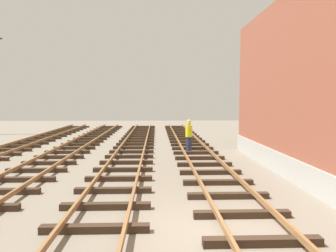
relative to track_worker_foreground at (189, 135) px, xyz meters
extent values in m
plane|color=slate|center=(-0.63, -11.70, -0.93)|extent=(80.00, 80.00, 0.00)
cube|color=#38281C|center=(0.28, -12.51, -0.84)|extent=(2.50, 0.24, 0.18)
cube|color=#38281C|center=(0.28, -10.90, -0.84)|extent=(2.50, 0.24, 0.18)
cube|color=#38281C|center=(0.28, -9.28, -0.84)|extent=(2.50, 0.24, 0.18)
cube|color=#38281C|center=(0.28, -7.67, -0.84)|extent=(2.50, 0.24, 0.18)
cube|color=#38281C|center=(0.28, -6.05, -0.84)|extent=(2.50, 0.24, 0.18)
cube|color=#38281C|center=(0.28, -4.43, -0.84)|extent=(2.50, 0.24, 0.18)
cube|color=#38281C|center=(0.28, -2.82, -0.84)|extent=(2.50, 0.24, 0.18)
cube|color=#38281C|center=(0.28, -1.20, -0.84)|extent=(2.50, 0.24, 0.18)
cube|color=#38281C|center=(0.28, 0.41, -0.84)|extent=(2.50, 0.24, 0.18)
cube|color=#38281C|center=(0.28, 2.03, -0.84)|extent=(2.50, 0.24, 0.18)
cube|color=#38281C|center=(0.28, 3.64, -0.84)|extent=(2.50, 0.24, 0.18)
cube|color=#38281C|center=(0.28, 5.26, -0.84)|extent=(2.50, 0.24, 0.18)
cube|color=#38281C|center=(0.28, 6.87, -0.84)|extent=(2.50, 0.24, 0.18)
cube|color=#38281C|center=(0.28, 8.49, -0.84)|extent=(2.50, 0.24, 0.18)
cube|color=#38281C|center=(0.28, 10.11, -0.84)|extent=(2.50, 0.24, 0.18)
cube|color=#38281C|center=(0.28, 11.72, -0.84)|extent=(2.50, 0.24, 0.18)
cube|color=#38281C|center=(0.28, 13.34, -0.84)|extent=(2.50, 0.24, 0.18)
cube|color=#38281C|center=(0.28, 14.95, -0.84)|extent=(2.50, 0.24, 0.18)
cube|color=#38281C|center=(0.28, 16.57, -0.84)|extent=(2.50, 0.24, 0.18)
cube|color=olive|center=(-0.44, -11.70, -0.68)|extent=(0.08, 58.16, 0.14)
cube|color=olive|center=(1.00, -11.70, -0.68)|extent=(0.08, 58.16, 0.14)
cube|color=#38281C|center=(-3.33, -11.70, -0.84)|extent=(2.50, 0.24, 0.18)
cube|color=#38281C|center=(-3.33, -10.13, -0.84)|extent=(2.50, 0.24, 0.18)
cube|color=#38281C|center=(-3.33, -8.56, -0.84)|extent=(2.50, 0.24, 0.18)
cube|color=#38281C|center=(-3.33, -6.99, -0.84)|extent=(2.50, 0.24, 0.18)
cube|color=#38281C|center=(-3.33, -5.42, -0.84)|extent=(2.50, 0.24, 0.18)
cube|color=#38281C|center=(-3.33, -3.84, -0.84)|extent=(2.50, 0.24, 0.18)
cube|color=#38281C|center=(-3.33, -2.27, -0.84)|extent=(2.50, 0.24, 0.18)
cube|color=#38281C|center=(-3.33, -0.70, -0.84)|extent=(2.50, 0.24, 0.18)
cube|color=#38281C|center=(-3.33, 0.87, -0.84)|extent=(2.50, 0.24, 0.18)
cube|color=#38281C|center=(-3.33, 2.44, -0.84)|extent=(2.50, 0.24, 0.18)
cube|color=#38281C|center=(-3.33, 4.01, -0.84)|extent=(2.50, 0.24, 0.18)
cube|color=#38281C|center=(-3.33, 5.59, -0.84)|extent=(2.50, 0.24, 0.18)
cube|color=#38281C|center=(-3.33, 7.16, -0.84)|extent=(2.50, 0.24, 0.18)
cube|color=#38281C|center=(-3.33, 8.73, -0.84)|extent=(2.50, 0.24, 0.18)
cube|color=#38281C|center=(-3.33, 10.30, -0.84)|extent=(2.50, 0.24, 0.18)
cube|color=#38281C|center=(-3.33, 11.87, -0.84)|extent=(2.50, 0.24, 0.18)
cube|color=#38281C|center=(-3.33, 13.45, -0.84)|extent=(2.50, 0.24, 0.18)
cube|color=#38281C|center=(-3.33, 15.02, -0.84)|extent=(2.50, 0.24, 0.18)
cube|color=#38281C|center=(-3.33, 16.59, -0.84)|extent=(2.50, 0.24, 0.18)
cube|color=olive|center=(-4.05, -11.70, -0.68)|extent=(0.08, 58.16, 0.14)
cube|color=olive|center=(-2.61, -11.70, -0.68)|extent=(0.08, 58.16, 0.14)
cube|color=#38281C|center=(-6.93, -8.56, -0.84)|extent=(2.50, 0.24, 0.18)
cube|color=#38281C|center=(-6.93, -6.99, -0.84)|extent=(2.50, 0.24, 0.18)
cube|color=#38281C|center=(-6.93, -5.42, -0.84)|extent=(2.50, 0.24, 0.18)
cube|color=#38281C|center=(-6.93, -3.84, -0.84)|extent=(2.50, 0.24, 0.18)
cube|color=#38281C|center=(-6.93, -2.27, -0.84)|extent=(2.50, 0.24, 0.18)
cube|color=#38281C|center=(-6.93, -0.70, -0.84)|extent=(2.50, 0.24, 0.18)
cube|color=#38281C|center=(-6.93, 0.87, -0.84)|extent=(2.50, 0.24, 0.18)
cube|color=#38281C|center=(-6.93, 2.44, -0.84)|extent=(2.50, 0.24, 0.18)
cube|color=#38281C|center=(-6.93, 4.01, -0.84)|extent=(2.50, 0.24, 0.18)
cube|color=#38281C|center=(-6.93, 5.59, -0.84)|extent=(2.50, 0.24, 0.18)
cube|color=#38281C|center=(-6.93, 7.16, -0.84)|extent=(2.50, 0.24, 0.18)
cube|color=#38281C|center=(-6.93, 8.73, -0.84)|extent=(2.50, 0.24, 0.18)
cube|color=#38281C|center=(-6.93, 10.30, -0.84)|extent=(2.50, 0.24, 0.18)
cube|color=#38281C|center=(-6.93, 11.87, -0.84)|extent=(2.50, 0.24, 0.18)
cube|color=#38281C|center=(-6.93, 13.45, -0.84)|extent=(2.50, 0.24, 0.18)
cube|color=#38281C|center=(-6.93, 15.02, -0.84)|extent=(2.50, 0.24, 0.18)
cube|color=#38281C|center=(-6.93, 16.59, -0.84)|extent=(2.50, 0.24, 0.18)
cube|color=#38281C|center=(-10.54, 0.23, -0.84)|extent=(2.50, 0.24, 0.18)
cube|color=#38281C|center=(-10.54, 1.72, -0.84)|extent=(2.50, 0.24, 0.18)
cube|color=#38281C|center=(-10.54, 3.21, -0.84)|extent=(2.50, 0.24, 0.18)
cube|color=#38281C|center=(-10.54, 4.70, -0.84)|extent=(2.50, 0.24, 0.18)
cube|color=#38281C|center=(-10.54, 6.19, -0.84)|extent=(2.50, 0.24, 0.18)
cube|color=#38281C|center=(-10.54, 7.68, -0.84)|extent=(2.50, 0.24, 0.18)
cube|color=#38281C|center=(-10.54, 9.17, -0.84)|extent=(2.50, 0.24, 0.18)
cube|color=#38281C|center=(-10.54, 10.67, -0.84)|extent=(2.50, 0.24, 0.18)
cube|color=#38281C|center=(-10.54, 12.16, -0.84)|extent=(2.50, 0.24, 0.18)
cube|color=#38281C|center=(-10.54, 13.65, -0.84)|extent=(2.50, 0.24, 0.18)
cube|color=#38281C|center=(-10.54, 15.14, -0.84)|extent=(2.50, 0.24, 0.18)
cube|color=#38281C|center=(-10.54, 16.63, -0.84)|extent=(2.50, 0.24, 0.18)
cube|color=#B2B2AD|center=(3.06, -9.39, -0.48)|extent=(0.08, 19.66, 0.90)
cylinder|color=#262D4C|center=(0.00, 0.00, -0.50)|extent=(0.32, 0.32, 0.85)
cylinder|color=yellow|center=(0.00, 0.00, 0.25)|extent=(0.40, 0.40, 0.65)
sphere|color=tan|center=(0.00, 0.00, 0.69)|extent=(0.24, 0.24, 0.24)
sphere|color=yellow|center=(0.00, 0.00, 0.83)|extent=(0.22, 0.22, 0.22)
camera|label=1|loc=(-1.92, -18.94, 2.10)|focal=34.60mm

